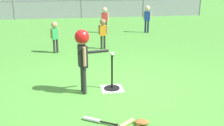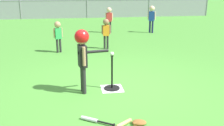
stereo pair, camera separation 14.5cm
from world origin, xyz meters
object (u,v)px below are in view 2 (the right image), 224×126
(spare_bat_wood, at_px, (121,125))
(fielder_deep_left, at_px, (109,17))
(spare_bat_silver, at_px, (93,120))
(glove_tossed_aside, at_px, (139,123))
(fielder_deep_center, at_px, (58,33))
(batting_tee, at_px, (112,83))
(fielder_near_left, at_px, (152,16))
(fielder_near_right, at_px, (106,30))
(baseball_on_tee, at_px, (112,54))
(batter_child, at_px, (83,48))

(spare_bat_wood, bearing_deg, fielder_deep_left, 83.20)
(spare_bat_silver, bearing_deg, glove_tossed_aside, -15.50)
(fielder_deep_center, bearing_deg, spare_bat_wood, -76.48)
(batting_tee, xyz_separation_m, glove_tossed_aside, (0.19, -1.45, -0.08))
(fielder_deep_left, bearing_deg, fielder_near_left, -8.92)
(fielder_deep_center, relative_size, glove_tossed_aside, 3.91)
(fielder_deep_center, bearing_deg, fielder_near_right, 9.18)
(baseball_on_tee, xyz_separation_m, glove_tossed_aside, (0.19, -1.45, -0.71))
(baseball_on_tee, xyz_separation_m, fielder_deep_center, (-1.20, 3.13, -0.12))
(batting_tee, distance_m, fielder_near_right, 3.43)
(batter_child, distance_m, spare_bat_wood, 1.69)
(fielder_deep_center, height_order, spare_bat_wood, fielder_deep_center)
(fielder_deep_center, bearing_deg, glove_tossed_aside, -73.10)
(batter_child, bearing_deg, fielder_near_right, 75.52)
(fielder_near_left, distance_m, glove_tossed_aside, 7.82)
(batting_tee, bearing_deg, baseball_on_tee, -90.00)
(baseball_on_tee, height_order, fielder_deep_left, fielder_deep_left)
(spare_bat_silver, bearing_deg, fielder_near_left, 66.49)
(batting_tee, xyz_separation_m, fielder_near_left, (2.64, 5.95, 0.63))
(spare_bat_silver, bearing_deg, fielder_deep_center, 99.11)
(fielder_deep_left, height_order, spare_bat_silver, fielder_deep_left)
(batting_tee, height_order, fielder_near_left, fielder_near_left)
(baseball_on_tee, bearing_deg, batting_tee, 90.00)
(batter_child, xyz_separation_m, fielder_near_right, (0.89, 3.47, -0.26))
(batter_child, relative_size, fielder_near_left, 1.08)
(baseball_on_tee, xyz_separation_m, spare_bat_silver, (-0.49, -1.26, -0.71))
(glove_tossed_aside, bearing_deg, spare_bat_silver, 164.50)
(batting_tee, distance_m, fielder_deep_left, 6.32)
(fielder_near_right, bearing_deg, batter_child, -104.48)
(fielder_deep_left, height_order, spare_bat_wood, fielder_deep_left)
(fielder_near_left, bearing_deg, glove_tossed_aside, -108.31)
(fielder_deep_left, distance_m, fielder_near_right, 2.91)
(glove_tossed_aside, bearing_deg, spare_bat_wood, -176.09)
(batter_child, xyz_separation_m, spare_bat_silver, (0.08, -1.16, -0.86))
(baseball_on_tee, distance_m, batter_child, 0.60)
(fielder_deep_center, xyz_separation_m, spare_bat_silver, (0.70, -4.38, -0.59))
(fielder_deep_center, height_order, fielder_near_left, fielder_near_left)
(fielder_deep_left, height_order, fielder_deep_center, fielder_deep_left)
(fielder_near_right, bearing_deg, spare_bat_wood, -94.85)
(batter_child, relative_size, spare_bat_silver, 2.48)
(batting_tee, bearing_deg, spare_bat_wood, -93.52)
(fielder_deep_center, bearing_deg, fielder_deep_left, 56.92)
(baseball_on_tee, relative_size, spare_bat_wood, 0.14)
(fielder_near_left, bearing_deg, baseball_on_tee, -113.94)
(batter_child, distance_m, fielder_deep_center, 3.29)
(batter_child, bearing_deg, baseball_on_tee, 9.12)
(fielder_near_right, xyz_separation_m, fielder_deep_center, (-1.52, -0.24, -0.01))
(baseball_on_tee, height_order, spare_bat_silver, baseball_on_tee)
(batting_tee, distance_m, batter_child, 0.97)
(spare_bat_wood, bearing_deg, fielder_near_right, 85.15)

